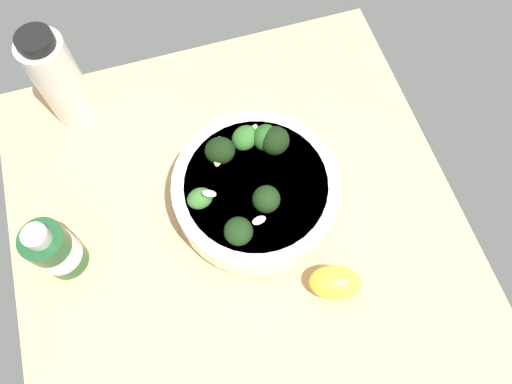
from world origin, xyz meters
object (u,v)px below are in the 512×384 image
at_px(bowl_of_broccoli, 255,189).
at_px(bottle_tall, 59,80).
at_px(bottle_short, 55,250).
at_px(lemon_wedge, 335,283).

xyz_separation_m(bowl_of_broccoli, bottle_tall, (0.22, 0.22, 0.04)).
bearing_deg(bottle_short, bowl_of_broccoli, -88.28).
height_order(bowl_of_broccoli, lemon_wedge, bowl_of_broccoli).
bearing_deg(bottle_tall, bottle_short, 168.04).
bearing_deg(bottle_tall, lemon_wedge, -142.75).
height_order(bowl_of_broccoli, bottle_tall, bottle_tall).
distance_m(lemon_wedge, bottle_short, 0.36).
distance_m(bowl_of_broccoli, bottle_short, 0.27).
bearing_deg(lemon_wedge, bottle_tall, 37.25).
height_order(bowl_of_broccoli, bottle_short, bottle_short).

